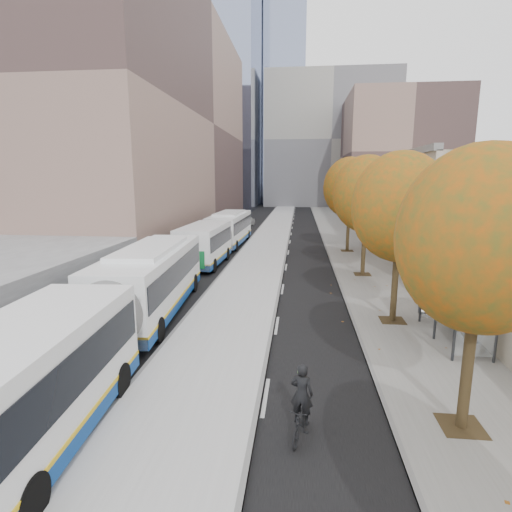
# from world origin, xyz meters

# --- Properties ---
(bus_platform) EXTENTS (4.25, 150.00, 0.15)m
(bus_platform) POSITION_xyz_m (-3.88, 35.00, 0.07)
(bus_platform) COLOR #B5B5B5
(bus_platform) RESTS_ON ground
(sidewalk) EXTENTS (4.75, 150.00, 0.08)m
(sidewalk) POSITION_xyz_m (4.12, 35.00, 0.04)
(sidewalk) COLOR gray
(sidewalk) RESTS_ON ground
(building_tan) EXTENTS (18.00, 92.00, 8.00)m
(building_tan) POSITION_xyz_m (15.50, 64.00, 4.00)
(building_tan) COLOR gray
(building_tan) RESTS_ON ground
(building_midrise) EXTENTS (24.00, 46.00, 25.00)m
(building_midrise) POSITION_xyz_m (-22.50, 41.00, 12.50)
(building_midrise) COLOR #896B5F
(building_midrise) RESTS_ON ground
(glass_tower_near) EXTENTS (20.00, 20.00, 66.00)m
(glass_tower_near) POSITION_xyz_m (-20.00, 82.00, 33.00)
(glass_tower_near) COLOR #7A87AA
(glass_tower_near) RESTS_ON ground
(glass_tower_far) EXTENTS (16.00, 16.00, 84.00)m
(glass_tower_far) POSITION_xyz_m (-8.00, 102.00, 42.00)
(glass_tower_far) COLOR #7A87AA
(glass_tower_far) RESTS_ON ground
(building_far_block) EXTENTS (30.00, 18.00, 30.00)m
(building_far_block) POSITION_xyz_m (6.00, 96.00, 15.00)
(building_far_block) COLOR #9B998F
(building_far_block) RESTS_ON ground
(bus_shelter) EXTENTS (1.90, 4.40, 2.53)m
(bus_shelter) POSITION_xyz_m (5.69, 10.96, 2.19)
(bus_shelter) COLOR #383A3F
(bus_shelter) RESTS_ON sidewalk
(tree_b) EXTENTS (4.00, 4.00, 6.97)m
(tree_b) POSITION_xyz_m (3.60, 5.00, 5.04)
(tree_b) COLOR black
(tree_b) RESTS_ON sidewalk
(tree_c) EXTENTS (4.20, 4.20, 7.28)m
(tree_c) POSITION_xyz_m (3.60, 13.00, 5.25)
(tree_c) COLOR black
(tree_c) RESTS_ON sidewalk
(tree_d) EXTENTS (4.40, 4.40, 7.60)m
(tree_d) POSITION_xyz_m (3.60, 22.00, 5.47)
(tree_d) COLOR black
(tree_d) RESTS_ON sidewalk
(tree_e) EXTENTS (4.60, 4.60, 7.92)m
(tree_e) POSITION_xyz_m (3.60, 31.00, 5.69)
(tree_e) COLOR black
(tree_e) RESTS_ON sidewalk
(bus_near) EXTENTS (3.98, 18.90, 3.13)m
(bus_near) POSITION_xyz_m (-7.48, 8.92, 1.71)
(bus_near) COLOR white
(bus_near) RESTS_ON ground
(bus_far) EXTENTS (3.19, 18.38, 3.05)m
(bus_far) POSITION_xyz_m (-7.63, 29.54, 1.67)
(bus_far) COLOR white
(bus_far) RESTS_ON ground
(cyclist) EXTENTS (0.82, 1.64, 2.02)m
(cyclist) POSITION_xyz_m (-0.60, 4.19, 0.75)
(cyclist) COLOR black
(cyclist) RESTS_ON ground
(distant_car) EXTENTS (2.06, 3.72, 1.20)m
(distant_car) POSITION_xyz_m (-7.90, 49.78, 0.60)
(distant_car) COLOR #BCBCBC
(distant_car) RESTS_ON ground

